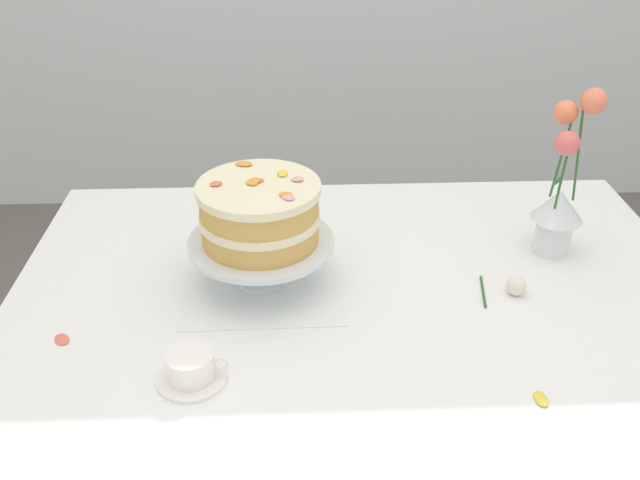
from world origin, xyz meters
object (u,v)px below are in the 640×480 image
at_px(flower_vase, 561,195).
at_px(dining_table, 359,341).
at_px(fallen_rose, 515,286).
at_px(cake_stand, 261,247).
at_px(layer_cake, 260,212).
at_px(teacup, 191,368).

bearing_deg(flower_vase, dining_table, -157.71).
relative_size(flower_vase, fallen_rose, 3.47).
relative_size(dining_table, cake_stand, 4.83).
distance_m(cake_stand, layer_cake, 0.08).
bearing_deg(dining_table, flower_vase, 22.29).
relative_size(dining_table, flower_vase, 3.80).
relative_size(dining_table, layer_cake, 5.86).
distance_m(cake_stand, teacup, 0.31).
bearing_deg(flower_vase, cake_stand, -171.67).
relative_size(dining_table, fallen_rose, 13.19).
bearing_deg(layer_cake, flower_vase, 8.32).
height_order(dining_table, fallen_rose, fallen_rose).
xyz_separation_m(cake_stand, flower_vase, (0.63, 0.09, 0.05)).
height_order(dining_table, cake_stand, cake_stand).
distance_m(dining_table, cake_stand, 0.27).
xyz_separation_m(flower_vase, teacup, (-0.74, -0.38, -0.11)).
bearing_deg(cake_stand, dining_table, -24.24).
xyz_separation_m(cake_stand, teacup, (-0.11, -0.29, -0.06)).
bearing_deg(layer_cake, cake_stand, -128.21).
height_order(flower_vase, teacup, flower_vase).
bearing_deg(cake_stand, flower_vase, 8.33).
xyz_separation_m(layer_cake, fallen_rose, (0.50, -0.07, -0.14)).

